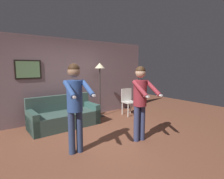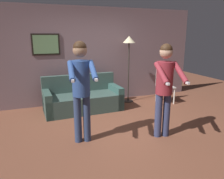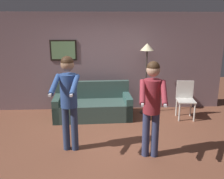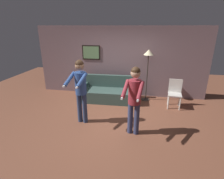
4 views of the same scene
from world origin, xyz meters
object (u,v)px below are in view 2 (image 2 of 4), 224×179
at_px(couch, 83,99).
at_px(person_standing_left, 81,83).
at_px(torchiere_lamp, 129,47).
at_px(dining_chair_distant, 164,84).
at_px(person_standing_right, 165,82).

height_order(couch, person_standing_left, person_standing_left).
relative_size(couch, person_standing_left, 1.08).
relative_size(couch, torchiere_lamp, 1.05).
xyz_separation_m(couch, torchiere_lamp, (1.38, 0.26, 1.26)).
relative_size(torchiere_lamp, dining_chair_distant, 1.97).
height_order(couch, person_standing_right, person_standing_right).
height_order(couch, dining_chair_distant, dining_chair_distant).
bearing_deg(person_standing_right, torchiere_lamp, 81.88).
xyz_separation_m(person_standing_left, dining_chair_distant, (2.70, 1.54, -0.56)).
bearing_deg(dining_chair_distant, person_standing_left, -150.22).
distance_m(torchiere_lamp, person_standing_right, 2.32).
height_order(couch, torchiere_lamp, torchiere_lamp).
height_order(torchiere_lamp, person_standing_left, torchiere_lamp).
bearing_deg(torchiere_lamp, dining_chair_distant, -22.65).
xyz_separation_m(torchiere_lamp, person_standing_right, (-0.32, -2.24, -0.49)).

